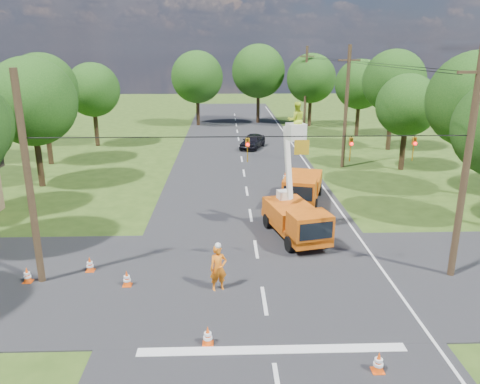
{
  "coord_description": "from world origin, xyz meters",
  "views": [
    {
      "loc": [
        -1.51,
        -16.53,
        9.68
      ],
      "look_at": [
        -0.76,
        6.49,
        2.6
      ],
      "focal_mm": 35.0,
      "sensor_mm": 36.0,
      "label": 1
    }
  ],
  "objects_px": {
    "pole_right_far": "(306,87)",
    "traffic_cone_8": "(279,197)",
    "ground_worker": "(218,268)",
    "traffic_cone_5": "(90,264)",
    "traffic_cone_2": "(300,231)",
    "distant_car": "(253,141)",
    "pole_right_mid": "(346,107)",
    "tree_right_e": "(360,84)",
    "traffic_cone_0": "(208,336)",
    "tree_far_a": "(197,77)",
    "traffic_cone_3": "(301,210)",
    "tree_right_c": "(407,105)",
    "pole_right_near": "(467,164)",
    "pole_left": "(29,182)",
    "tree_far_b": "(258,71)",
    "tree_left_e": "(42,88)",
    "tree_right_b": "(476,100)",
    "traffic_cone_1": "(378,362)",
    "tree_right_d": "(394,81)",
    "traffic_cone_7": "(285,177)",
    "second_truck": "(302,187)",
    "traffic_cone_4": "(127,279)",
    "tree_left_d": "(32,102)",
    "tree_left_f": "(93,90)",
    "tree_far_c": "(311,78)",
    "bucket_truck": "(296,210)"
  },
  "relations": [
    {
      "from": "ground_worker",
      "to": "traffic_cone_5",
      "type": "height_order",
      "value": "ground_worker"
    },
    {
      "from": "tree_left_d",
      "to": "tree_far_b",
      "type": "relative_size",
      "value": 0.9
    },
    {
      "from": "pole_left",
      "to": "tree_right_d",
      "type": "relative_size",
      "value": 0.93
    },
    {
      "from": "traffic_cone_5",
      "to": "tree_far_c",
      "type": "bearing_deg",
      "value": 67.35
    },
    {
      "from": "traffic_cone_4",
      "to": "tree_right_b",
      "type": "height_order",
      "value": "tree_right_b"
    },
    {
      "from": "traffic_cone_4",
      "to": "pole_right_near",
      "type": "bearing_deg",
      "value": 2.2
    },
    {
      "from": "pole_right_mid",
      "to": "tree_right_e",
      "type": "height_order",
      "value": "pole_right_mid"
    },
    {
      "from": "pole_right_far",
      "to": "traffic_cone_8",
      "type": "bearing_deg",
      "value": -102.49
    },
    {
      "from": "traffic_cone_3",
      "to": "traffic_cone_5",
      "type": "xyz_separation_m",
      "value": [
        -10.71,
        -7.05,
        0.0
      ]
    },
    {
      "from": "distant_car",
      "to": "traffic_cone_1",
      "type": "distance_m",
      "value": 34.4
    },
    {
      "from": "ground_worker",
      "to": "tree_right_c",
      "type": "relative_size",
      "value": 0.25
    },
    {
      "from": "pole_left",
      "to": "tree_left_d",
      "type": "relative_size",
      "value": 0.97
    },
    {
      "from": "pole_right_mid",
      "to": "traffic_cone_0",
      "type": "bearing_deg",
      "value": -113.25
    },
    {
      "from": "traffic_cone_4",
      "to": "traffic_cone_5",
      "type": "bearing_deg",
      "value": 143.81
    },
    {
      "from": "traffic_cone_4",
      "to": "tree_far_b",
      "type": "relative_size",
      "value": 0.07
    },
    {
      "from": "tree_left_f",
      "to": "tree_right_c",
      "type": "height_order",
      "value": "tree_left_f"
    },
    {
      "from": "traffic_cone_0",
      "to": "pole_right_mid",
      "type": "distance_m",
      "value": 27.4
    },
    {
      "from": "traffic_cone_1",
      "to": "traffic_cone_8",
      "type": "bearing_deg",
      "value": 94.04
    },
    {
      "from": "traffic_cone_7",
      "to": "tree_right_b",
      "type": "bearing_deg",
      "value": -16.7
    },
    {
      "from": "tree_right_e",
      "to": "tree_far_b",
      "type": "height_order",
      "value": "tree_far_b"
    },
    {
      "from": "tree_right_d",
      "to": "traffic_cone_0",
      "type": "bearing_deg",
      "value": -118.07
    },
    {
      "from": "traffic_cone_2",
      "to": "tree_right_b",
      "type": "relative_size",
      "value": 0.07
    },
    {
      "from": "tree_left_e",
      "to": "tree_far_c",
      "type": "xyz_separation_m",
      "value": [
        26.3,
        20.0,
        -0.43
      ]
    },
    {
      "from": "tree_right_b",
      "to": "tree_right_c",
      "type": "height_order",
      "value": "tree_right_b"
    },
    {
      "from": "tree_far_a",
      "to": "tree_far_c",
      "type": "relative_size",
      "value": 1.04
    },
    {
      "from": "second_truck",
      "to": "tree_right_b",
      "type": "distance_m",
      "value": 12.81
    },
    {
      "from": "traffic_cone_3",
      "to": "tree_right_c",
      "type": "relative_size",
      "value": 0.09
    },
    {
      "from": "traffic_cone_2",
      "to": "distant_car",
      "type": "bearing_deg",
      "value": 92.87
    },
    {
      "from": "tree_left_f",
      "to": "distant_car",
      "type": "bearing_deg",
      "value": -7.17
    },
    {
      "from": "traffic_cone_0",
      "to": "pole_right_far",
      "type": "xyz_separation_m",
      "value": [
        10.66,
        44.8,
        4.75
      ]
    },
    {
      "from": "tree_left_f",
      "to": "traffic_cone_2",
      "type": "bearing_deg",
      "value": -55.83
    },
    {
      "from": "traffic_cone_1",
      "to": "tree_right_d",
      "type": "xyz_separation_m",
      "value": [
        11.61,
        33.37,
        6.32
      ]
    },
    {
      "from": "distant_car",
      "to": "pole_left",
      "type": "bearing_deg",
      "value": -90.33
    },
    {
      "from": "traffic_cone_1",
      "to": "second_truck",
      "type": "bearing_deg",
      "value": 89.0
    },
    {
      "from": "pole_right_near",
      "to": "pole_left",
      "type": "height_order",
      "value": "pole_right_near"
    },
    {
      "from": "distant_car",
      "to": "tree_left_d",
      "type": "xyz_separation_m",
      "value": [
        -16.28,
        -12.98,
        5.39
      ]
    },
    {
      "from": "tree_right_b",
      "to": "tree_right_e",
      "type": "distance_m",
      "value": 23.04
    },
    {
      "from": "second_truck",
      "to": "tree_far_a",
      "type": "bearing_deg",
      "value": 120.11
    },
    {
      "from": "traffic_cone_4",
      "to": "traffic_cone_7",
      "type": "xyz_separation_m",
      "value": [
        8.75,
        16.14,
        0.0
      ]
    },
    {
      "from": "bucket_truck",
      "to": "traffic_cone_5",
      "type": "xyz_separation_m",
      "value": [
        -9.85,
        -3.6,
        -1.23
      ]
    },
    {
      "from": "traffic_cone_3",
      "to": "tree_left_e",
      "type": "distance_m",
      "value": 25.09
    },
    {
      "from": "tree_right_e",
      "to": "tree_far_a",
      "type": "relative_size",
      "value": 0.91
    },
    {
      "from": "pole_right_near",
      "to": "pole_right_far",
      "type": "xyz_separation_m",
      "value": [
        0.0,
        40.0,
        0.0
      ]
    },
    {
      "from": "tree_left_e",
      "to": "tree_right_b",
      "type": "distance_m",
      "value": 33.34
    },
    {
      "from": "pole_right_mid",
      "to": "tree_left_f",
      "type": "xyz_separation_m",
      "value": [
        -23.3,
        10.0,
        0.58
      ]
    },
    {
      "from": "tree_right_b",
      "to": "tree_far_b",
      "type": "xyz_separation_m",
      "value": [
        -12.0,
        33.0,
        0.37
      ]
    },
    {
      "from": "traffic_cone_1",
      "to": "tree_right_c",
      "type": "relative_size",
      "value": 0.09
    },
    {
      "from": "traffic_cone_0",
      "to": "tree_far_a",
      "type": "height_order",
      "value": "tree_far_a"
    },
    {
      "from": "ground_worker",
      "to": "tree_far_b",
      "type": "distance_m",
      "value": 46.62
    },
    {
      "from": "traffic_cone_0",
      "to": "tree_far_a",
      "type": "distance_m",
      "value": 48.24
    }
  ]
}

